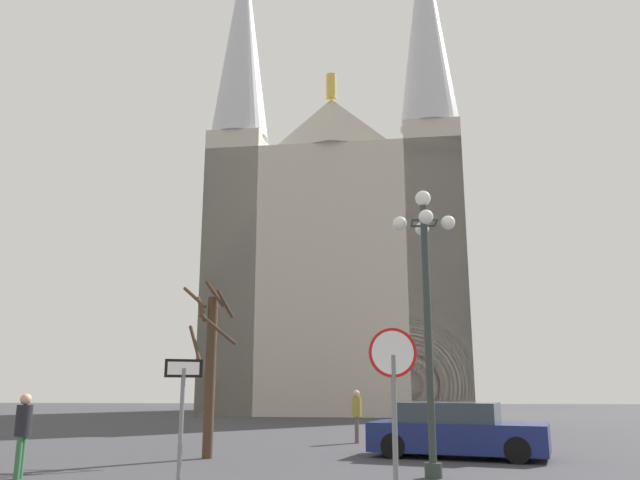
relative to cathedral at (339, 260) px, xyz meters
The scene contains 8 objects.
cathedral is the anchor object (origin of this frame).
stop_sign 35.58m from the cathedral, 86.00° to the right, with size 0.73×0.21×2.70m.
one_way_arrow_sign 35.17m from the cathedral, 91.56° to the right, with size 0.55×0.32×2.27m.
street_lamp 31.21m from the cathedral, 83.75° to the right, with size 1.38×1.38×6.14m.
bare_tree 28.51m from the cathedral, 94.67° to the right, with size 1.60×1.14×4.63m.
parked_car_near_navy 28.60m from the cathedral, 80.77° to the right, with size 4.89×3.11×1.41m.
pedestrian_walking 32.94m from the cathedral, 99.30° to the right, with size 0.32×0.32×1.68m.
pedestrian_standing 24.43m from the cathedral, 85.96° to the right, with size 0.32×0.32×1.69m.
Camera 1 is at (2.07, -7.00, 1.86)m, focal length 35.30 mm.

